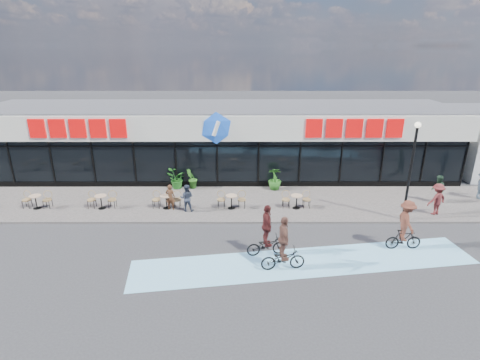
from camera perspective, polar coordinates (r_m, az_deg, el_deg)
The scene contains 20 objects.
ground at distance 16.90m, azimuth -4.68°, elevation -9.68°, with size 120.00×120.00×0.00m, color #28282B.
sidewalk at distance 20.91m, azimuth -3.77°, elevation -3.49°, with size 44.00×5.00×0.10m, color #625A57.
bike_lane at distance 15.79m, azimuth 9.87°, elevation -12.22°, with size 14.00×2.20×0.01m, color #73B5D9.
building at distance 25.34m, azimuth -3.15°, elevation 6.15°, with size 30.60×6.57×4.75m.
lamp_post at distance 19.57m, azimuth 24.70°, elevation 2.34°, with size 0.28×0.28×4.91m.
bistro_set_1 at distance 22.71m, azimuth -28.57°, elevation -2.68°, with size 1.54×0.62×0.90m.
bistro_set_2 at distance 21.28m, azimuth -20.33°, elevation -2.85°, with size 1.54×0.62×0.90m.
bistro_set_3 at distance 20.35m, azimuth -11.12°, elevation -2.97°, with size 1.54×0.62×0.90m.
bistro_set_4 at distance 19.98m, azimuth -1.31°, elevation -3.01°, with size 1.54×0.62×0.90m.
bistro_set_5 at distance 20.21m, azimuth 8.58°, elevation -2.97°, with size 1.54×0.62×0.90m.
potted_plant_left at distance 22.93m, azimuth -9.75°, elevation 0.13°, with size 1.08×0.93×1.20m, color #1A5418.
potted_plant_mid at distance 22.83m, azimuth -7.35°, elevation 0.20°, with size 0.67×0.54×1.21m, color #235718.
potted_plant_right at distance 22.54m, azimuth 5.32°, elevation 0.21°, with size 0.76×0.76×1.36m, color #205518.
patron_left at distance 20.00m, azimuth -10.57°, elevation -2.57°, with size 0.51×0.34×1.41m, color #412717.
patron_right at distance 19.70m, azimuth -8.12°, elevation -2.70°, with size 0.71×0.55×1.46m, color #282F3F.
pedestrian_a at distance 23.20m, azimuth 27.90°, elevation -1.23°, with size 0.77×0.60×1.58m, color #1C3423.
pedestrian_c at distance 21.56m, azimuth 27.80°, elevation -2.60°, with size 1.07×0.62×1.66m, color #511D1D.
cyclist_a at distance 15.67m, azimuth 4.08°, elevation -8.46°, with size 1.74×1.11×2.26m.
cyclist_b at distance 17.44m, azimuth 23.91°, elevation -6.48°, with size 1.53×1.17×2.25m.
cyclist_c at distance 14.79m, azimuth 6.61°, elevation -10.47°, with size 1.80×1.10×2.26m.
Camera 1 is at (1.32, -14.67, 8.29)m, focal length 28.00 mm.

